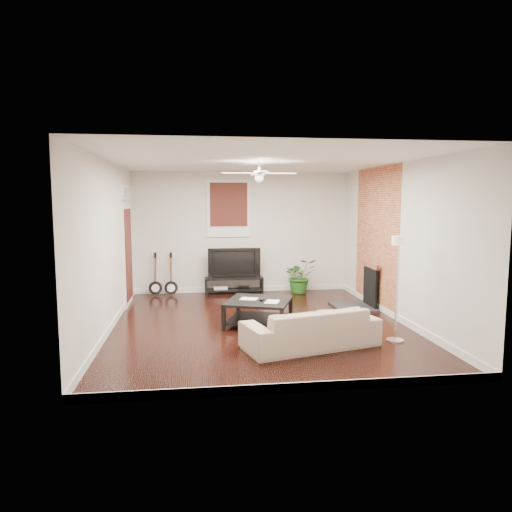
% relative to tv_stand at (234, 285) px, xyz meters
% --- Properties ---
extents(room, '(5.01, 6.01, 2.81)m').
position_rel_tv_stand_xyz_m(room, '(0.20, -2.78, 1.21)').
color(room, black).
rests_on(room, ground).
extents(brick_accent, '(0.02, 2.20, 2.80)m').
position_rel_tv_stand_xyz_m(brick_accent, '(2.69, -1.78, 1.21)').
color(brick_accent, '#B35539').
rests_on(brick_accent, floor).
extents(fireplace, '(0.80, 1.10, 0.92)m').
position_rel_tv_stand_xyz_m(fireplace, '(2.40, -1.78, 0.27)').
color(fireplace, black).
rests_on(fireplace, floor).
extents(window_back, '(1.00, 0.06, 1.30)m').
position_rel_tv_stand_xyz_m(window_back, '(-0.10, 0.19, 1.76)').
color(window_back, '#3D1710').
rests_on(window_back, wall_back).
extents(door_left, '(0.08, 1.00, 2.50)m').
position_rel_tv_stand_xyz_m(door_left, '(-2.26, -0.88, 1.06)').
color(door_left, white).
rests_on(door_left, wall_left).
extents(tv_stand, '(1.34, 0.36, 0.38)m').
position_rel_tv_stand_xyz_m(tv_stand, '(0.00, 0.00, 0.00)').
color(tv_stand, black).
rests_on(tv_stand, floor).
extents(tv, '(1.20, 0.16, 0.69)m').
position_rel_tv_stand_xyz_m(tv, '(-0.00, 0.02, 0.54)').
color(tv, black).
rests_on(tv, tv_stand).
extents(coffee_table, '(1.33, 1.33, 0.44)m').
position_rel_tv_stand_xyz_m(coffee_table, '(0.19, -2.81, 0.03)').
color(coffee_table, black).
rests_on(coffee_table, floor).
extents(sofa, '(2.13, 1.28, 0.58)m').
position_rel_tv_stand_xyz_m(sofa, '(0.78, -4.16, 0.10)').
color(sofa, tan).
rests_on(sofa, floor).
extents(floor_lamp, '(0.33, 0.33, 1.63)m').
position_rel_tv_stand_xyz_m(floor_lamp, '(2.13, -4.06, 0.62)').
color(floor_lamp, silver).
rests_on(floor_lamp, floor).
extents(potted_plant, '(0.78, 0.70, 0.81)m').
position_rel_tv_stand_xyz_m(potted_plant, '(1.52, -0.16, 0.22)').
color(potted_plant, '#235E1A').
rests_on(potted_plant, floor).
extents(guitar_left, '(0.33, 0.25, 0.98)m').
position_rel_tv_stand_xyz_m(guitar_left, '(-1.78, -0.03, 0.30)').
color(guitar_left, black).
rests_on(guitar_left, floor).
extents(guitar_right, '(0.31, 0.22, 0.98)m').
position_rel_tv_stand_xyz_m(guitar_right, '(-1.43, -0.06, 0.30)').
color(guitar_right, black).
rests_on(guitar_right, floor).
extents(ceiling_fan, '(1.24, 1.24, 0.32)m').
position_rel_tv_stand_xyz_m(ceiling_fan, '(0.20, -2.78, 2.41)').
color(ceiling_fan, white).
rests_on(ceiling_fan, ceiling).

